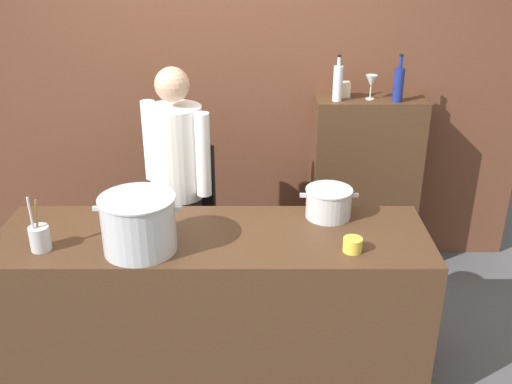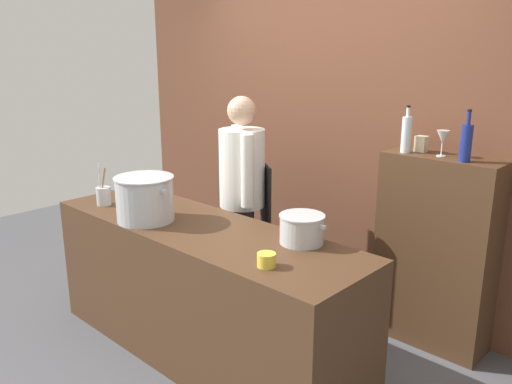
{
  "view_description": "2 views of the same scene",
  "coord_description": "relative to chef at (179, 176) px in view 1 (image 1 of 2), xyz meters",
  "views": [
    {
      "loc": [
        0.23,
        -2.8,
        2.42
      ],
      "look_at": [
        0.23,
        0.34,
        1.0
      ],
      "focal_mm": 41.54,
      "sensor_mm": 36.0,
      "label": 1
    },
    {
      "loc": [
        2.4,
        -2.05,
        2.0
      ],
      "look_at": [
        0.1,
        0.41,
        1.06
      ],
      "focal_mm": 36.8,
      "sensor_mm": 36.0,
      "label": 2
    }
  ],
  "objects": [
    {
      "name": "ground_plane",
      "position": [
        0.26,
        -0.65,
        -0.96
      ],
      "size": [
        8.0,
        8.0,
        0.0
      ],
      "primitive_type": "plane",
      "color": "#4C4C51"
    },
    {
      "name": "brick_back_panel",
      "position": [
        0.26,
        0.75,
        0.54
      ],
      "size": [
        4.4,
        0.1,
        3.0
      ],
      "primitive_type": "cube",
      "color": "brown",
      "rests_on": "ground_plane"
    },
    {
      "name": "prep_counter",
      "position": [
        0.26,
        -0.65,
        -0.51
      ],
      "size": [
        2.33,
        0.7,
        0.9
      ],
      "primitive_type": "cube",
      "color": "#472D1C",
      "rests_on": "ground_plane"
    },
    {
      "name": "bar_cabinet",
      "position": [
        1.29,
        0.54,
        -0.3
      ],
      "size": [
        0.76,
        0.32,
        1.32
      ],
      "primitive_type": "cube",
      "color": "#472D1C",
      "rests_on": "ground_plane"
    },
    {
      "name": "chef",
      "position": [
        0.0,
        0.0,
        0.0
      ],
      "size": [
        0.46,
        0.41,
        1.66
      ],
      "rotation": [
        0.0,
        0.0,
        2.52
      ],
      "color": "black",
      "rests_on": "ground_plane"
    },
    {
      "name": "stockpot_large",
      "position": [
        -0.1,
        -0.81,
        0.08
      ],
      "size": [
        0.44,
        0.39,
        0.29
      ],
      "color": "#B7BABF",
      "rests_on": "prep_counter"
    },
    {
      "name": "stockpot_small",
      "position": [
        0.9,
        -0.43,
        0.02
      ],
      "size": [
        0.33,
        0.27,
        0.17
      ],
      "color": "#B7BABF",
      "rests_on": "prep_counter"
    },
    {
      "name": "utensil_crock",
      "position": [
        -0.61,
        -0.81,
        0.0
      ],
      "size": [
        0.1,
        0.1,
        0.3
      ],
      "color": "#B7BABF",
      "rests_on": "prep_counter"
    },
    {
      "name": "butter_jar",
      "position": [
        0.98,
        -0.82,
        -0.03
      ],
      "size": [
        0.1,
        0.1,
        0.07
      ],
      "primitive_type": "cylinder",
      "color": "yellow",
      "rests_on": "prep_counter"
    },
    {
      "name": "wine_bottle_clear",
      "position": [
        1.04,
        0.48,
        0.48
      ],
      "size": [
        0.07,
        0.07,
        0.31
      ],
      "color": "silver",
      "rests_on": "bar_cabinet"
    },
    {
      "name": "wine_bottle_cobalt",
      "position": [
        1.45,
        0.46,
        0.48
      ],
      "size": [
        0.07,
        0.07,
        0.32
      ],
      "color": "navy",
      "rests_on": "bar_cabinet"
    },
    {
      "name": "wine_glass_wide",
      "position": [
        1.28,
        0.51,
        0.48
      ],
      "size": [
        0.08,
        0.08,
        0.17
      ],
      "color": "silver",
      "rests_on": "bar_cabinet"
    },
    {
      "name": "spice_tin_cream",
      "position": [
        1.11,
        0.58,
        0.41
      ],
      "size": [
        0.07,
        0.07,
        0.1
      ],
      "primitive_type": "cube",
      "color": "beige",
      "rests_on": "bar_cabinet"
    }
  ]
}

